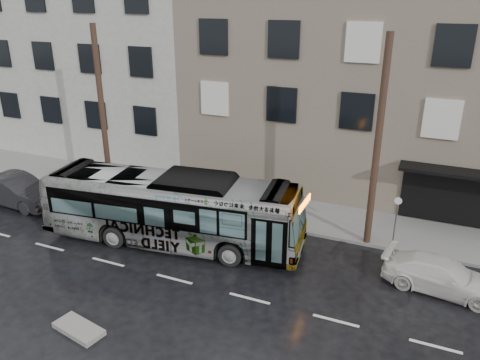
# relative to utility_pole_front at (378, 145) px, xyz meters

# --- Properties ---
(ground) EXTENTS (120.00, 120.00, 0.00)m
(ground) POSITION_rel_utility_pole_front_xyz_m (-6.50, -3.30, -4.65)
(ground) COLOR black
(ground) RESTS_ON ground
(sidewalk) EXTENTS (90.00, 3.60, 0.15)m
(sidewalk) POSITION_rel_utility_pole_front_xyz_m (-6.50, 1.60, -4.58)
(sidewalk) COLOR gray
(sidewalk) RESTS_ON ground
(building_taupe) EXTENTS (20.00, 12.00, 11.00)m
(building_taupe) POSITION_rel_utility_pole_front_xyz_m (-1.50, 9.40, 0.85)
(building_taupe) COLOR gray
(building_taupe) RESTS_ON ground
(building_grey) EXTENTS (26.00, 15.00, 16.00)m
(building_grey) POSITION_rel_utility_pole_front_xyz_m (-24.50, 10.90, 3.35)
(building_grey) COLOR beige
(building_grey) RESTS_ON ground
(utility_pole_front) EXTENTS (0.30, 0.30, 9.00)m
(utility_pole_front) POSITION_rel_utility_pole_front_xyz_m (0.00, 0.00, 0.00)
(utility_pole_front) COLOR #422B21
(utility_pole_front) RESTS_ON sidewalk
(utility_pole_rear) EXTENTS (0.30, 0.30, 9.00)m
(utility_pole_rear) POSITION_rel_utility_pole_front_xyz_m (-14.00, 0.00, 0.00)
(utility_pole_rear) COLOR #422B21
(utility_pole_rear) RESTS_ON sidewalk
(sign_post) EXTENTS (0.06, 0.06, 2.40)m
(sign_post) POSITION_rel_utility_pole_front_xyz_m (1.10, 0.00, -3.30)
(sign_post) COLOR slate
(sign_post) RESTS_ON sidewalk
(bus) EXTENTS (11.95, 4.12, 3.26)m
(bus) POSITION_rel_utility_pole_front_xyz_m (-8.10, -3.20, -3.02)
(bus) COLOR #B2B2B2
(bus) RESTS_ON ground
(white_sedan) EXTENTS (4.48, 2.27, 1.25)m
(white_sedan) POSITION_rel_utility_pole_front_xyz_m (3.11, -2.43, -4.03)
(white_sedan) COLOR silver
(white_sedan) RESTS_ON ground
(dark_sedan) EXTENTS (4.99, 1.95, 1.62)m
(dark_sedan) POSITION_rel_utility_pole_front_xyz_m (-17.75, -2.96, -3.84)
(dark_sedan) COLOR black
(dark_sedan) RESTS_ON ground
(slush_pile) EXTENTS (1.92, 1.14, 0.18)m
(slush_pile) POSITION_rel_utility_pole_front_xyz_m (-7.85, -9.70, -4.56)
(slush_pile) COLOR #9B9793
(slush_pile) RESTS_ON ground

